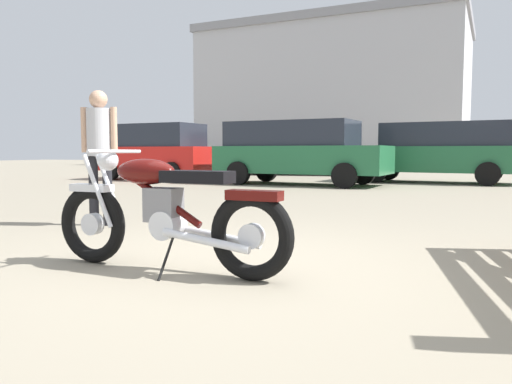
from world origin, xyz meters
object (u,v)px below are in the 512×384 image
(bystander, at_px, (99,143))
(dark_sedan_left, at_px, (303,151))
(pale_sedan_back, at_px, (159,151))
(silver_sedan_mid, at_px, (298,150))
(blue_hatchback_right, at_px, (438,150))
(vintage_motorcycle, at_px, (164,212))

(bystander, xyz_separation_m, dark_sedan_left, (-1.32, 13.83, -0.08))
(bystander, relative_size, pale_sedan_back, 0.41)
(bystander, distance_m, silver_sedan_mid, 8.26)
(blue_hatchback_right, relative_size, pale_sedan_back, 1.21)
(blue_hatchback_right, distance_m, dark_sedan_left, 6.03)
(vintage_motorcycle, xyz_separation_m, blue_hatchback_right, (1.71, 12.29, 0.49))
(silver_sedan_mid, distance_m, pale_sedan_back, 4.85)
(vintage_motorcycle, bearing_deg, pale_sedan_back, -54.83)
(bystander, distance_m, blue_hatchback_right, 11.14)
(bystander, bearing_deg, dark_sedan_left, 171.05)
(blue_hatchback_right, xyz_separation_m, dark_sedan_left, (-5.03, 3.33, 0.00))
(dark_sedan_left, bearing_deg, silver_sedan_mid, 95.80)
(pale_sedan_back, bearing_deg, bystander, 123.51)
(blue_hatchback_right, height_order, pale_sedan_back, pale_sedan_back)
(blue_hatchback_right, bearing_deg, dark_sedan_left, -26.79)
(silver_sedan_mid, bearing_deg, bystander, -84.74)
(vintage_motorcycle, relative_size, dark_sedan_left, 0.42)
(vintage_motorcycle, height_order, dark_sedan_left, dark_sedan_left)
(vintage_motorcycle, distance_m, pale_sedan_back, 12.58)
(blue_hatchback_right, bearing_deg, bystander, 77.23)
(silver_sedan_mid, bearing_deg, blue_hatchback_right, 38.09)
(pale_sedan_back, bearing_deg, vintage_motorcycle, 127.75)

